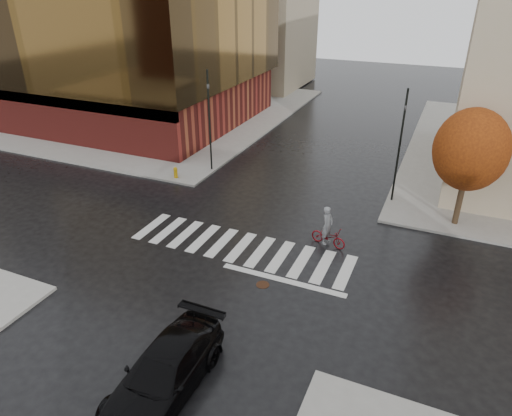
{
  "coord_description": "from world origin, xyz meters",
  "views": [
    {
      "loc": [
        8.73,
        -17.52,
        12.52
      ],
      "look_at": [
        0.52,
        1.31,
        2.0
      ],
      "focal_mm": 32.0,
      "sensor_mm": 36.0,
      "label": 1
    }
  ],
  "objects": [
    {
      "name": "ground",
      "position": [
        0.0,
        0.0,
        0.0
      ],
      "size": [
        120.0,
        120.0,
        0.0
      ],
      "primitive_type": "plane",
      "color": "black",
      "rests_on": "ground"
    },
    {
      "name": "sidewalk_nw",
      "position": [
        -21.0,
        21.0,
        0.07
      ],
      "size": [
        30.0,
        30.0,
        0.15
      ],
      "primitive_type": "cube",
      "color": "gray",
      "rests_on": "ground"
    },
    {
      "name": "crosswalk",
      "position": [
        0.0,
        0.5,
        0.01
      ],
      "size": [
        12.0,
        3.0,
        0.01
      ],
      "primitive_type": "cube",
      "color": "silver",
      "rests_on": "ground"
    },
    {
      "name": "office_glass",
      "position": [
        -22.0,
        17.99,
        8.28
      ],
      "size": [
        27.0,
        19.0,
        16.0
      ],
      "color": "maroon",
      "rests_on": "sidewalk_nw"
    },
    {
      "name": "tree_ne_a",
      "position": [
        10.0,
        7.4,
        4.46
      ],
      "size": [
        3.8,
        3.8,
        6.5
      ],
      "color": "#302115",
      "rests_on": "sidewalk_ne"
    },
    {
      "name": "sedan",
      "position": [
        1.57,
        -8.69,
        0.8
      ],
      "size": [
        2.24,
        5.49,
        1.59
      ],
      "primitive_type": "imported",
      "rotation": [
        0.0,
        0.0,
        0.0
      ],
      "color": "black",
      "rests_on": "ground"
    },
    {
      "name": "cyclist",
      "position": [
        4.03,
        2.5,
        0.74
      ],
      "size": [
        2.02,
        1.09,
        2.18
      ],
      "rotation": [
        0.0,
        0.0,
        1.34
      ],
      "color": "maroon",
      "rests_on": "ground"
    },
    {
      "name": "traffic_light_nw",
      "position": [
        -6.3,
        9.0,
        4.07
      ],
      "size": [
        0.2,
        0.18,
        6.94
      ],
      "rotation": [
        0.0,
        0.0,
        -1.82
      ],
      "color": "black",
      "rests_on": "sidewalk_nw"
    },
    {
      "name": "traffic_light_ne",
      "position": [
        6.3,
        9.0,
        3.99
      ],
      "size": [
        0.16,
        0.19,
        6.83
      ],
      "rotation": [
        0.0,
        0.0,
        3.28
      ],
      "color": "black",
      "rests_on": "sidewalk_ne"
    },
    {
      "name": "fire_hydrant",
      "position": [
        -7.79,
        6.63,
        0.57
      ],
      "size": [
        0.27,
        0.27,
        0.77
      ],
      "color": "#C6910B",
      "rests_on": "sidewalk_nw"
    },
    {
      "name": "manhole",
      "position": [
        2.29,
        -2.0,
        0.01
      ],
      "size": [
        0.65,
        0.65,
        0.01
      ],
      "primitive_type": "cylinder",
      "rotation": [
        0.0,
        0.0,
        0.07
      ],
      "color": "#3D2415",
      "rests_on": "ground"
    }
  ]
}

